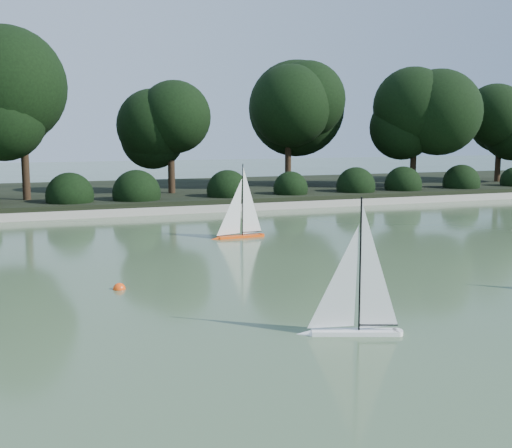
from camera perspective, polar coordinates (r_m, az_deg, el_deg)
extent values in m
plane|color=#354E2E|center=(7.92, 4.70, -6.90)|extent=(80.00, 80.00, 0.00)
cube|color=gray|center=(16.36, -8.95, 1.16)|extent=(40.00, 0.35, 0.18)
cube|color=black|center=(20.27, -11.28, 2.61)|extent=(40.00, 8.00, 0.30)
cylinder|color=black|center=(17.85, -19.76, 3.74)|extent=(0.20, 0.20, 1.66)
sphere|color=black|center=(17.82, -20.08, 10.24)|extent=(2.66, 2.66, 2.66)
cylinder|color=black|center=(18.86, -7.51, 3.75)|extent=(0.20, 0.20, 1.26)
sphere|color=black|center=(18.80, -7.60, 8.54)|extent=(2.10, 2.10, 2.10)
cylinder|color=black|center=(20.77, 2.86, 4.86)|extent=(0.20, 0.20, 1.73)
sphere|color=black|center=(20.76, 2.90, 10.72)|extent=(2.80, 2.80, 2.80)
cylinder|color=black|center=(21.76, 13.77, 4.45)|extent=(0.20, 0.20, 1.48)
sphere|color=black|center=(21.73, 13.94, 9.38)|extent=(2.52, 2.52, 2.52)
cylinder|color=black|center=(24.70, 20.67, 4.49)|extent=(0.20, 0.20, 1.40)
sphere|color=black|center=(24.66, 20.87, 8.46)|extent=(2.24, 2.24, 2.24)
sphere|color=black|center=(16.93, -16.25, 2.39)|extent=(1.10, 1.10, 1.10)
sphere|color=black|center=(17.20, -9.59, 2.69)|extent=(1.10, 1.10, 1.10)
sphere|color=black|center=(17.69, -3.22, 2.94)|extent=(1.10, 1.10, 1.10)
sphere|color=black|center=(18.39, 2.74, 3.14)|extent=(1.10, 1.10, 1.10)
sphere|color=black|center=(19.27, 8.21, 3.30)|extent=(1.10, 1.10, 1.10)
sphere|color=black|center=(20.32, 13.16, 3.41)|extent=(1.10, 1.10, 1.10)
sphere|color=black|center=(21.49, 17.61, 3.49)|extent=(1.10, 1.10, 1.10)
sphere|color=black|center=(22.78, 21.57, 3.55)|extent=(1.10, 1.10, 1.10)
cube|color=white|center=(6.74, 8.76, -9.30)|extent=(0.89, 0.48, 0.09)
cone|color=white|center=(6.68, 4.34, -9.38)|extent=(0.23, 0.23, 0.18)
cylinder|color=white|center=(6.82, 12.49, -9.19)|extent=(0.14, 0.14, 0.09)
cylinder|color=black|center=(6.56, 9.28, -3.20)|extent=(0.02, 0.02, 1.37)
cylinder|color=black|center=(6.75, 10.80, -8.46)|extent=(0.39, 0.16, 0.01)
cube|color=#FF4C0D|center=(12.62, -1.40, -1.00)|extent=(0.91, 0.22, 0.09)
cone|color=#FF4C0D|center=(12.44, -3.65, -1.15)|extent=(0.19, 0.19, 0.18)
cylinder|color=#FF4C0D|center=(12.80, 0.48, -0.88)|extent=(0.11, 0.11, 0.09)
cylinder|color=black|center=(12.54, -1.22, 2.38)|extent=(0.02, 0.02, 1.40)
cylinder|color=black|center=(12.70, -0.38, -0.49)|extent=(0.42, 0.03, 0.01)
sphere|color=#F2440C|center=(8.70, -12.06, -5.68)|extent=(0.17, 0.17, 0.17)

